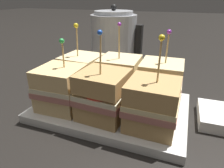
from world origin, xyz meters
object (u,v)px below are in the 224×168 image
Objects in this scene: sandwich_front_left at (61,88)px; sandwich_back_left at (82,73)px; sandwich_front_right at (152,104)px; serving_platter at (112,107)px; sandwich_back_center at (119,77)px; kettle_steel at (114,42)px; sandwich_front_center at (103,95)px; sandwich_back_right at (160,83)px.

sandwich_back_left reaches higher than sandwich_front_left.
sandwich_front_right is 1.02× the size of sandwich_back_left.
serving_platter is 1.88× the size of sandwich_back_center.
sandwich_back_left is at bearing 154.43° from serving_platter.
sandwich_back_center is at bearing 134.07° from sandwich_front_right.
sandwich_front_center is at bearing -73.50° from kettle_steel.
sandwich_back_left is at bearing -177.76° from sandwich_back_center.
kettle_steel reaches higher than sandwich_front_center.
serving_platter is 2.00× the size of sandwich_back_right.
sandwich_front_left is 0.14m from sandwich_back_center.
sandwich_back_left is 0.10m from sandwich_back_center.
serving_platter is 1.51× the size of kettle_steel.
sandwich_front_left is 0.10m from sandwich_back_left.
sandwich_front_right is 0.10m from sandwich_back_right.
sandwich_front_center and sandwich_back_center have the same top height.
sandwich_front_right is 0.22m from sandwich_back_left.
sandwich_back_right is (0.10, 0.00, -0.00)m from sandwich_back_center.
kettle_steel is at bearing 120.84° from sandwich_front_right.
sandwich_front_right is at bearing -26.47° from sandwich_back_left.
serving_platter is 0.08m from sandwich_front_center.
sandwich_back_left is 0.77× the size of kettle_steel.
sandwich_back_center reaches higher than sandwich_front_left.
sandwich_back_left is 0.20m from sandwich_back_right.
kettle_steel is at bearing 109.38° from serving_platter.
sandwich_front_center is 0.14m from sandwich_back_left.
sandwich_front_left is 0.32m from kettle_steel.
sandwich_front_center is 0.10m from sandwich_front_right.
sandwich_front_right is 0.14m from sandwich_back_center.
sandwich_back_right is at bearing 45.90° from sandwich_front_center.
sandwich_back_right is (0.20, 0.00, 0.00)m from sandwich_back_left.
sandwich_back_right is 0.75× the size of kettle_steel.
sandwich_front_center reaches higher than sandwich_back_right.
sandwich_front_right is at bearing -90.01° from sandwich_back_right.
serving_platter is 1.95× the size of sandwich_back_left.
sandwich_front_center reaches higher than sandwich_front_left.
sandwich_back_right is at bearing 26.81° from sandwich_front_left.
sandwich_back_center is at bearing -66.80° from kettle_steel.
sandwich_front_center is at bearing -89.80° from sandwich_back_center.
kettle_steel reaches higher than sandwich_front_right.
sandwich_front_right is (0.20, -0.00, 0.00)m from sandwich_front_left.
serving_platter is 2.19× the size of sandwich_front_left.
kettle_steel is (-0.19, 0.32, 0.03)m from sandwich_front_right.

